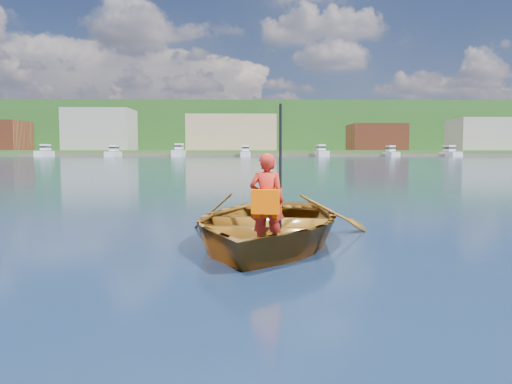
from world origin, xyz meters
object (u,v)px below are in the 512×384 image
object	(u,v)px
rowboat	(266,223)
marina_yachts	(204,152)
dock	(274,155)
child_paddler	(267,201)

from	to	relation	value
rowboat	marina_yachts	world-z (taller)	marina_yachts
dock	marina_yachts	xyz separation A→B (m)	(-21.35, -4.69, 0.92)
marina_yachts	dock	bearing A→B (deg)	12.39
rowboat	marina_yachts	size ratio (longest dim) A/B	0.03
child_paddler	dock	size ratio (longest dim) A/B	0.01
child_paddler	dock	world-z (taller)	child_paddler
child_paddler	marina_yachts	xyz separation A→B (m)	(-13.04, 144.95, 0.62)
child_paddler	rowboat	bearing A→B (deg)	88.46
rowboat	child_paddler	world-z (taller)	child_paddler
rowboat	dock	size ratio (longest dim) A/B	0.03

